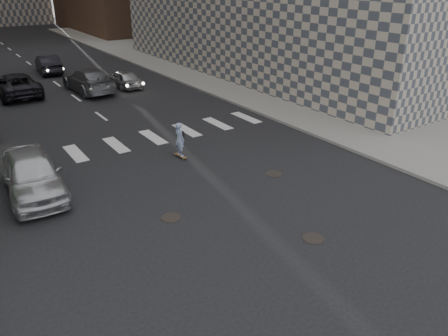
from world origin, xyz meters
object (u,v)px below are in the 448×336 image
object	(u,v)px
traffic_car_d	(123,79)
traffic_car_b	(89,80)
traffic_car_c	(16,85)
skateboarder	(180,139)
silver_sedan	(32,174)
traffic_car_e	(48,64)

from	to	relation	value
traffic_car_d	traffic_car_b	bearing A→B (deg)	-8.48
traffic_car_c	traffic_car_d	distance (m)	7.28
skateboarder	traffic_car_c	world-z (taller)	skateboarder
traffic_car_c	traffic_car_d	world-z (taller)	traffic_car_c
traffic_car_d	skateboarder	bearing A→B (deg)	74.11
silver_sedan	traffic_car_d	distance (m)	17.08
silver_sedan	traffic_car_e	xyz separation A→B (m)	(6.04, 22.63, -0.08)
silver_sedan	skateboarder	bearing A→B (deg)	4.28
skateboarder	traffic_car_d	size ratio (longest dim) A/B	0.44
skateboarder	traffic_car_c	bearing A→B (deg)	98.10
skateboarder	traffic_car_d	xyz separation A→B (m)	(2.96, 14.18, -0.23)
skateboarder	silver_sedan	xyz separation A→B (m)	(-6.39, -0.11, -0.04)
silver_sedan	traffic_car_e	distance (m)	23.42
traffic_car_b	traffic_car_d	world-z (taller)	traffic_car_b
traffic_car_c	traffic_car_e	xyz separation A→B (m)	(3.74, 6.55, -0.02)
skateboarder	traffic_car_c	size ratio (longest dim) A/B	0.30
traffic_car_c	traffic_car_d	size ratio (longest dim) A/B	1.48
silver_sedan	traffic_car_d	size ratio (longest dim) A/B	1.29
skateboarder	traffic_car_b	bearing A→B (deg)	81.90
skateboarder	traffic_car_d	distance (m)	14.49
traffic_car_b	traffic_car_e	xyz separation A→B (m)	(-0.81, 8.15, -0.07)
skateboarder	silver_sedan	size ratio (longest dim) A/B	0.34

